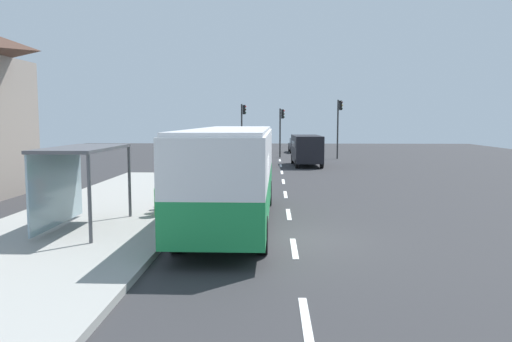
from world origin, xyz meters
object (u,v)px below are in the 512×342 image
Objects in this scene: recycling_bin_blue at (170,196)px; recycling_bin_red at (174,193)px; white_van at (307,148)px; bus_shelter at (74,166)px; sedan_near at (298,145)px; recycling_bin_yellow at (166,199)px; traffic_light_median at (281,125)px; recycling_bin_green at (162,202)px; traffic_light_near_side at (339,120)px; traffic_light_far_side at (243,122)px; bus at (232,170)px.

recycling_bin_blue is 0.70m from recycling_bin_red.
white_van is at bearing 71.50° from recycling_bin_red.
sedan_near is at bearing 77.46° from bus_shelter.
recycling_bin_yellow is at bearing -90.00° from recycling_bin_red.
recycling_bin_red is (0.00, 1.40, 0.00)m from recycling_bin_yellow.
traffic_light_median reaches higher than recycling_bin_yellow.
traffic_light_median is at bearing 81.22° from recycling_bin_green.
traffic_light_near_side is at bearing -17.45° from traffic_light_median.
recycling_bin_green is 30.25m from traffic_light_median.
white_van reaches higher than recycling_bin_green.
traffic_light_near_side reaches higher than recycling_bin_yellow.
recycling_bin_yellow is at bearing -92.23° from traffic_light_far_side.
recycling_bin_yellow is 29.57m from traffic_light_median.
recycling_bin_green is 3.39m from bus_shelter.
white_van is 8.93m from traffic_light_median.
bus_shelter is at bearing -110.24° from white_van.
white_van reaches higher than recycling_bin_red.
traffic_light_far_side reaches higher than bus_shelter.
traffic_light_far_side is 1.22× the size of bus_shelter.
white_van is at bearing -78.19° from traffic_light_median.
bus_shelter reaches higher than sedan_near.
recycling_bin_red is 4.98m from bus_shelter.
white_van is 5.54× the size of recycling_bin_blue.
white_van is 20.18m from recycling_bin_red.
traffic_light_near_side is at bearing 68.56° from bus_shelter.
recycling_bin_red is at bearing -100.54° from sedan_near.
recycling_bin_green is 0.70m from recycling_bin_yellow.
recycling_bin_blue is 28.88m from traffic_light_median.
recycling_bin_green is at bearing -98.78° from traffic_light_median.
white_van reaches higher than recycling_bin_blue.
traffic_light_near_side is at bearing 70.58° from recycling_bin_yellow.
traffic_light_median is (-5.09, 1.60, -0.45)m from traffic_light_near_side.
sedan_near is 4.69× the size of recycling_bin_yellow.
sedan_near is 4.69× the size of recycling_bin_blue.
recycling_bin_blue is at bearing -100.34° from sedan_near.
bus is 2.45× the size of traffic_light_median.
recycling_bin_green is 29.15m from traffic_light_far_side.
traffic_light_median reaches higher than recycling_bin_green.
white_van is at bearing -90.36° from sedan_near.
sedan_near is 36.91m from recycling_bin_yellow.
traffic_light_median is 32.67m from bus_shelter.
sedan_near is at bearing 109.93° from traffic_light_near_side.
recycling_bin_red is (-2.49, 2.67, -1.19)m from bus.
recycling_bin_blue is at bearing -99.21° from traffic_light_median.
recycling_bin_yellow and recycling_bin_blue have the same top height.
bus_shelter is (-2.21, -2.13, 1.44)m from recycling_bin_green.
traffic_light_far_side is at bearing 92.69° from bus.
recycling_bin_green is 2.10m from recycling_bin_red.
recycling_bin_green is at bearing -108.97° from traffic_light_near_side.
bus_shelter is (-8.61, -23.35, 0.75)m from white_van.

